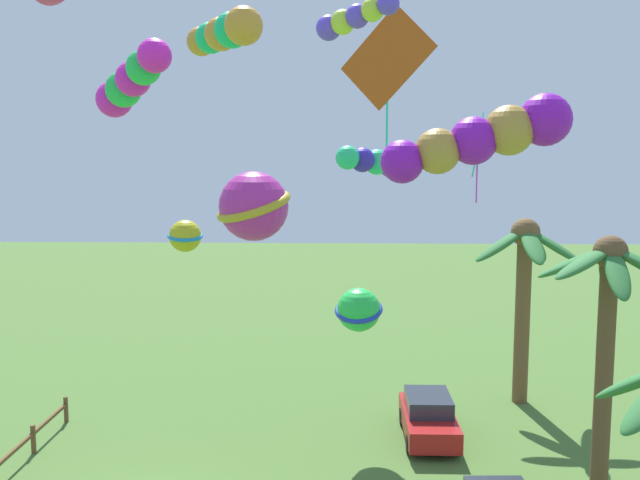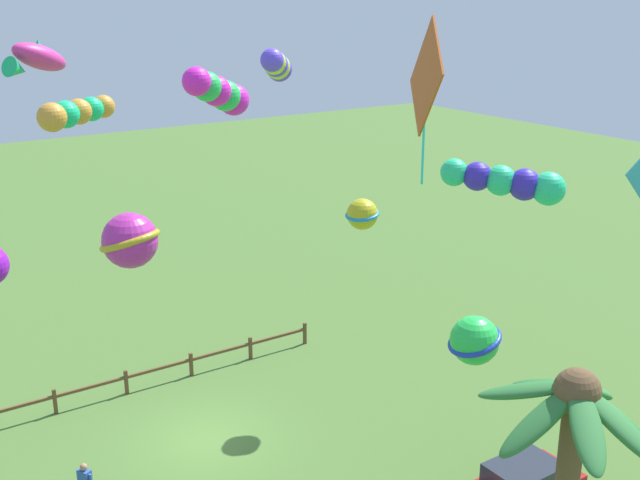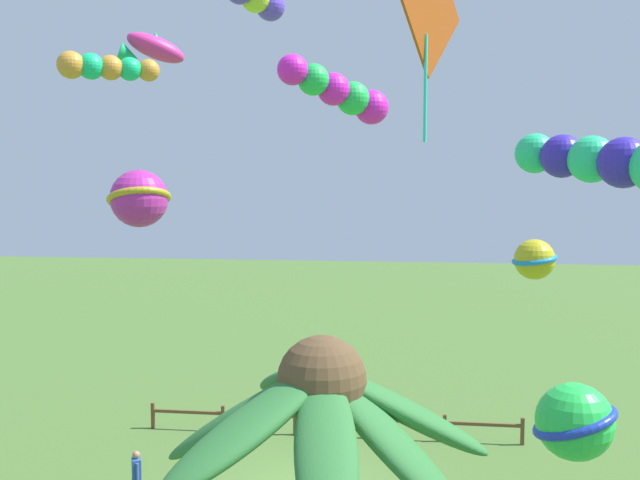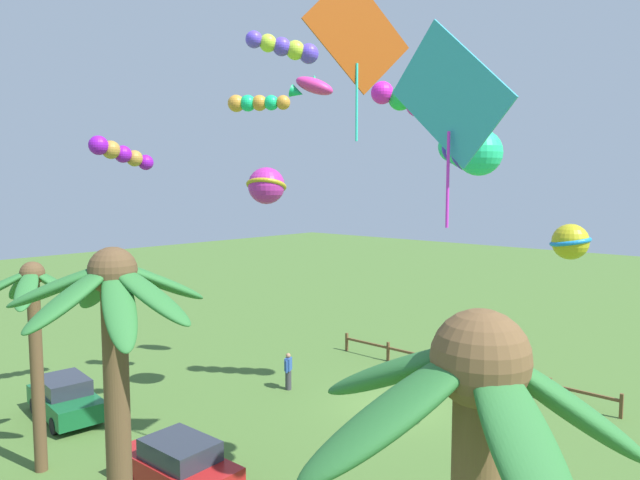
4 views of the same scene
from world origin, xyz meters
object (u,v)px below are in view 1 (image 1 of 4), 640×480
Objects in this scene: kite_tube_3 at (224,33)px; kite_diamond_1 at (388,60)px; kite_tube_4 at (482,138)px; kite_tube_8 at (380,163)px; kite_ball_5 at (185,236)px; kite_ball_6 at (359,310)px; kite_tube_0 at (354,18)px; kite_ball_2 at (254,206)px; parked_car_1 at (428,417)px; palm_tree_2 at (607,304)px; kite_tube_10 at (131,82)px; kite_diamond_9 at (478,146)px; palm_tree_0 at (524,270)px.

kite_diamond_1 is at bearing 155.82° from kite_tube_3.
kite_tube_4 is 0.90× the size of kite_tube_8.
kite_ball_5 reaches higher than kite_ball_6.
kite_tube_3 is at bearing 17.04° from kite_ball_5.
kite_ball_6 is (-6.56, 0.34, -8.42)m from kite_tube_0.
kite_tube_8 is (-9.74, 3.02, 0.79)m from kite_ball_2.
kite_tube_0 is 0.90× the size of kite_tube_3.
kite_tube_3 is at bearing -24.18° from kite_diamond_1.
kite_tube_4 is at bearing 3.13° from kite_diamond_1.
kite_ball_2 is (9.35, -4.74, 7.92)m from parked_car_1.
kite_tube_10 is at bearing -85.00° from palm_tree_2.
parked_car_1 is at bearing -43.16° from kite_diamond_9.
kite_ball_6 is at bearing 88.23° from kite_ball_5.
palm_tree_0 is 11.12m from kite_diamond_1.
kite_tube_10 is (5.40, -0.06, 4.62)m from kite_ball_5.
kite_tube_10 is (-1.34, -5.71, -1.29)m from kite_tube_0.
kite_tube_0 is 10.60m from kite_ball_5.
kite_ball_5 is 6.49m from kite_ball_6.
kite_ball_2 is at bearing -58.86° from palm_tree_2.
kite_tube_4 is 0.79× the size of kite_diamond_9.
parked_car_1 is at bearing 147.45° from kite_diamond_1.
kite_ball_6 is 0.69× the size of kite_tube_8.
kite_tube_0 is 3.78m from kite_diamond_1.
kite_diamond_9 is at bearing 149.84° from kite_ball_2.
kite_diamond_9 is 1.10× the size of kite_tube_10.
kite_tube_4 is at bearing 41.73° from kite_ball_2.
kite_ball_5 is at bearing -81.71° from kite_diamond_9.
kite_tube_4 reaches higher than kite_ball_6.
palm_tree_0 is 0.98× the size of palm_tree_2.
kite_ball_2 is 1.34× the size of kite_ball_5.
kite_ball_5 is at bearing -115.15° from kite_diamond_1.
kite_tube_10 is (-4.39, -3.72, 2.90)m from kite_ball_2.
kite_diamond_9 is at bearing 111.58° from kite_ball_6.
palm_tree_0 is at bearing 137.55° from kite_diamond_1.
kite_ball_2 is (5.51, -9.12, 3.09)m from palm_tree_2.
kite_tube_0 is 1.25× the size of kite_ball_5.
kite_tube_3 is at bearing -128.09° from kite_tube_4.
kite_diamond_1 is at bearing -32.55° from parked_car_1.
kite_tube_3 reaches higher than kite_tube_4.
kite_tube_3 reaches higher than kite_ball_2.
kite_diamond_9 is (-8.23, 4.57, -2.82)m from kite_tube_0.
palm_tree_2 is 1.81× the size of kite_diamond_1.
kite_diamond_9 is at bearing -53.03° from palm_tree_0.
kite_ball_5 is 7.14m from kite_tube_8.
kite_ball_6 is 10.70m from kite_tube_10.
kite_tube_0 is 9.83m from kite_diamond_9.
kite_ball_6 is 0.61× the size of kite_diamond_9.
kite_tube_0 is at bearing 149.21° from kite_tube_3.
parked_car_1 is (-3.83, -4.38, -4.84)m from palm_tree_2.
kite_tube_4 is (10.70, 0.59, -2.52)m from kite_diamond_1.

